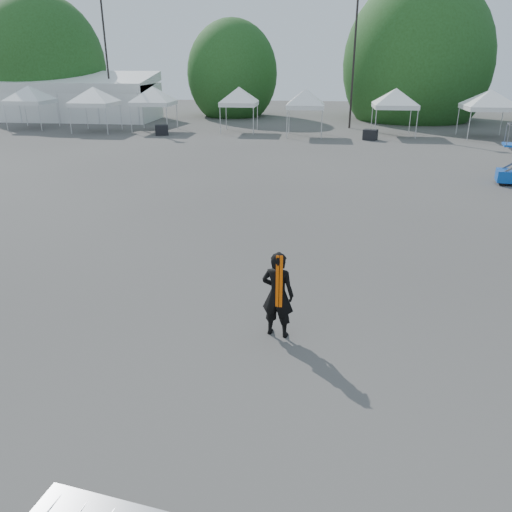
# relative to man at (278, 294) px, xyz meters

# --- Properties ---
(ground) EXTENTS (120.00, 120.00, 0.00)m
(ground) POSITION_rel_man_xyz_m (0.12, 1.54, -0.91)
(ground) COLOR #474442
(ground) RESTS_ON ground
(marquee) EXTENTS (15.00, 6.25, 4.23)m
(marquee) POSITION_rel_man_xyz_m (-21.88, 36.54, 1.06)
(marquee) COLOR white
(marquee) RESTS_ON ground
(light_pole_west) EXTENTS (0.60, 0.25, 10.30)m
(light_pole_west) POSITION_rel_man_xyz_m (-17.88, 35.54, 4.86)
(light_pole_west) COLOR black
(light_pole_west) RESTS_ON ground
(light_pole_east) EXTENTS (0.60, 0.25, 9.80)m
(light_pole_east) POSITION_rel_man_xyz_m (3.12, 33.54, 4.60)
(light_pole_east) COLOR black
(light_pole_east) RESTS_ON ground
(tree_far_w) EXTENTS (4.80, 4.80, 7.30)m
(tree_far_w) POSITION_rel_man_xyz_m (-25.88, 39.54, 3.62)
(tree_far_w) COLOR #382314
(tree_far_w) RESTS_ON ground
(tree_mid_w) EXTENTS (4.16, 4.16, 6.33)m
(tree_mid_w) POSITION_rel_man_xyz_m (-7.88, 41.54, 3.02)
(tree_mid_w) COLOR #382314
(tree_mid_w) RESTS_ON ground
(tree_mid_e) EXTENTS (5.12, 5.12, 7.79)m
(tree_mid_e) POSITION_rel_man_xyz_m (9.12, 40.54, 3.93)
(tree_mid_e) COLOR #382314
(tree_mid_e) RESTS_ON ground
(tent_a) EXTENTS (4.34, 4.34, 3.88)m
(tent_a) POSITION_rel_man_xyz_m (-22.37, 30.12, 2.14)
(tent_a) COLOR silver
(tent_a) RESTS_ON ground
(tent_b) EXTENTS (4.33, 4.33, 3.88)m
(tent_b) POSITION_rel_man_xyz_m (-16.46, 28.93, 2.14)
(tent_b) COLOR silver
(tent_b) RESTS_ON ground
(tent_c) EXTENTS (4.27, 4.27, 3.88)m
(tent_c) POSITION_rel_man_xyz_m (-12.16, 30.02, 2.14)
(tent_c) COLOR silver
(tent_c) RESTS_ON ground
(tent_d) EXTENTS (3.85, 3.85, 3.88)m
(tent_d) POSITION_rel_man_xyz_m (-5.49, 30.32, 2.14)
(tent_d) COLOR silver
(tent_d) RESTS_ON ground
(tent_e) EXTENTS (3.76, 3.76, 3.88)m
(tent_e) POSITION_rel_man_xyz_m (-0.39, 28.65, 2.14)
(tent_e) COLOR silver
(tent_e) RESTS_ON ground
(tent_f) EXTENTS (4.33, 4.33, 3.88)m
(tent_f) POSITION_rel_man_xyz_m (6.07, 29.75, 2.14)
(tent_f) COLOR silver
(tent_f) RESTS_ON ground
(tent_g) EXTENTS (4.70, 4.70, 3.88)m
(tent_g) POSITION_rel_man_xyz_m (12.46, 29.27, 2.15)
(tent_g) COLOR silver
(tent_g) RESTS_ON ground
(man) EXTENTS (0.75, 0.58, 1.82)m
(man) POSITION_rel_man_xyz_m (0.00, 0.00, 0.00)
(man) COLOR black
(man) RESTS_ON ground
(crate_west) EXTENTS (1.12, 0.99, 0.73)m
(crate_west) POSITION_rel_man_xyz_m (-10.93, 27.71, -0.55)
(crate_west) COLOR black
(crate_west) RESTS_ON ground
(crate_mid) EXTENTS (1.10, 0.98, 0.72)m
(crate_mid) POSITION_rel_man_xyz_m (4.24, 27.21, -0.56)
(crate_mid) COLOR black
(crate_mid) RESTS_ON ground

